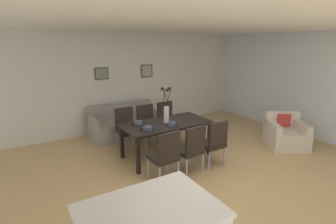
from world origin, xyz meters
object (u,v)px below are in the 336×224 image
(dining_table, at_px, (166,126))
(armchair, at_px, (286,134))
(dining_chair_far_right, at_px, (147,123))
(dining_chair_mid_right, at_px, (167,119))
(dining_chair_mid_left, at_px, (214,141))
(bowl_near_left, at_px, (147,128))
(dining_chair_near_left, at_px, (165,154))
(centerpiece_vase, at_px, (166,109))
(bowl_near_right, at_px, (138,122))
(dining_chair_far_left, at_px, (191,147))
(framed_picture_center, at_px, (147,71))
(sofa, at_px, (125,125))
(bowl_far_left, at_px, (172,123))
(framed_picture_left, at_px, (102,74))
(dining_chair_near_right, at_px, (126,126))

(dining_table, bearing_deg, armchair, -19.89)
(dining_chair_far_right, bearing_deg, dining_chair_mid_right, 3.48)
(dining_chair_mid_left, height_order, bowl_near_left, dining_chair_mid_left)
(dining_chair_near_left, bearing_deg, bowl_near_left, 89.70)
(dining_chair_near_left, distance_m, centerpiece_vase, 1.15)
(dining_table, xyz_separation_m, dining_chair_mid_right, (0.56, 0.88, -0.15))
(bowl_near_left, distance_m, bowl_near_right, 0.41)
(dining_table, bearing_deg, dining_chair_far_left, -89.82)
(centerpiece_vase, distance_m, bowl_near_right, 0.63)
(framed_picture_center, bearing_deg, dining_chair_mid_right, -93.96)
(armchair, bearing_deg, bowl_near_left, 166.69)
(bowl_near_left, relative_size, sofa, 0.10)
(dining_chair_mid_right, xyz_separation_m, bowl_near_left, (-1.10, -1.09, 0.27))
(dining_table, distance_m, centerpiece_vase, 0.36)
(sofa, bearing_deg, dining_chair_mid_left, -71.91)
(dining_table, xyz_separation_m, bowl_far_left, (-0.00, -0.21, 0.12))
(bowl_near_left, relative_size, framed_picture_center, 0.49)
(bowl_far_left, bearing_deg, sofa, 98.32)
(sofa, bearing_deg, dining_chair_mid_right, -43.12)
(bowl_near_left, height_order, bowl_far_left, same)
(dining_chair_near_left, bearing_deg, centerpiece_vase, 58.04)
(framed_picture_left, bearing_deg, dining_chair_mid_right, -46.38)
(dining_table, height_order, framed_picture_left, framed_picture_left)
(bowl_far_left, bearing_deg, dining_chair_far_right, 90.91)
(bowl_far_left, height_order, armchair, bowl_far_left)
(centerpiece_vase, distance_m, bowl_near_left, 0.63)
(centerpiece_vase, bearing_deg, bowl_near_left, -159.09)
(dining_chair_mid_left, height_order, sofa, dining_chair_mid_left)
(dining_chair_near_right, xyz_separation_m, armchair, (3.21, -1.82, -0.23))
(dining_chair_mid_right, height_order, armchair, dining_chair_mid_right)
(dining_chair_mid_right, xyz_separation_m, bowl_near_right, (-1.10, -0.68, 0.27))
(dining_chair_near_right, relative_size, sofa, 0.52)
(dining_chair_mid_right, bearing_deg, dining_chair_near_right, -178.41)
(dining_chair_near_left, distance_m, sofa, 2.56)
(dining_chair_far_left, height_order, dining_chair_far_right, same)
(dining_chair_far_right, height_order, sofa, dining_chair_far_right)
(dining_chair_mid_left, height_order, bowl_near_right, dining_chair_mid_left)
(dining_chair_mid_right, xyz_separation_m, sofa, (-0.83, 0.78, -0.23))
(dining_chair_near_left, distance_m, framed_picture_center, 3.41)
(dining_chair_near_right, bearing_deg, dining_chair_mid_left, -57.28)
(sofa, relative_size, framed_picture_left, 4.96)
(armchair, height_order, framed_picture_left, framed_picture_left)
(framed_picture_left, bearing_deg, centerpiece_vase, -73.26)
(dining_chair_mid_right, xyz_separation_m, centerpiece_vase, (-0.56, -0.88, 0.51))
(bowl_near_right, distance_m, bowl_far_left, 0.68)
(dining_chair_far_right, distance_m, bowl_near_left, 1.21)
(dining_chair_near_left, bearing_deg, framed_picture_left, 91.90)
(dining_chair_far_left, relative_size, dining_chair_mid_right, 1.00)
(dining_chair_mid_left, bearing_deg, dining_chair_near_left, -179.12)
(dining_table, relative_size, framed_picture_center, 5.18)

